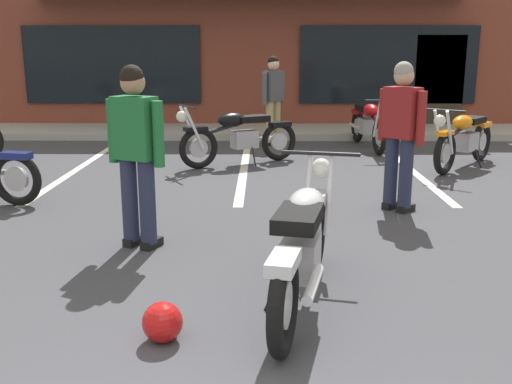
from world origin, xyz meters
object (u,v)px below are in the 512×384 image
Objects in this scene: helmet_on_pavement at (163,322)px; person_in_shorts_foreground at (136,147)px; person_in_black_shirt at (273,95)px; person_by_back_row at (401,128)px; motorcycle_green_cafe_racer at (368,123)px; motorcycle_red_sportbike at (239,136)px; motorcycle_blue_standard at (464,138)px; motorcycle_foreground_classic at (303,243)px.

person_in_shorts_foreground is at bearing 105.73° from helmet_on_pavement.
person_in_black_shirt and person_by_back_row have the same top height.
motorcycle_green_cafe_racer is 6.46m from person_in_shorts_foreground.
helmet_on_pavement is (-0.83, -7.85, -0.82)m from person_in_black_shirt.
motorcycle_red_sportbike is 3.38m from person_by_back_row.
person_in_black_shirt is at bearing 167.36° from motorcycle_green_cafe_racer.
helmet_on_pavement is at bearing -123.57° from motorcycle_blue_standard.
helmet_on_pavement is at bearing -92.45° from motorcycle_red_sportbike.
motorcycle_foreground_classic is 1.96m from person_in_shorts_foreground.
person_by_back_row reaches higher than helmet_on_pavement.
motorcycle_blue_standard is 3.69m from person_in_black_shirt.
helmet_on_pavement is at bearing -148.22° from motorcycle_foreground_classic.
motorcycle_blue_standard reaches higher than helmet_on_pavement.
person_by_back_row reaches higher than motorcycle_blue_standard.
motorcycle_green_cafe_racer is (1.66, 6.89, 0.00)m from motorcycle_foreground_classic.
person_in_black_shirt reaches higher than helmet_on_pavement.
motorcycle_red_sportbike is 2.83m from motorcycle_green_cafe_racer.
person_in_shorts_foreground is at bearing -138.02° from motorcycle_blue_standard.
person_in_shorts_foreground reaches higher than motorcycle_foreground_classic.
person_by_back_row is 6.44× the size of helmet_on_pavement.
motorcycle_foreground_classic is at bearing 31.78° from helmet_on_pavement.
person_in_shorts_foreground is (-0.76, -4.05, 0.49)m from motorcycle_red_sportbike.
motorcycle_green_cafe_racer is at bearing 34.42° from motorcycle_red_sportbike.
motorcycle_blue_standard is (2.82, 5.07, 0.00)m from motorcycle_foreground_classic.
person_in_black_shirt reaches higher than motorcycle_blue_standard.
motorcycle_green_cafe_racer is at bearing -12.64° from person_in_black_shirt.
person_in_shorts_foreground reaches higher than helmet_on_pavement.
person_in_shorts_foreground is (-3.09, -5.65, 0.49)m from motorcycle_green_cafe_racer.
helmet_on_pavement is (-0.25, -5.86, -0.33)m from motorcycle_red_sportbike.
person_by_back_row is (1.92, -2.74, 0.49)m from motorcycle_red_sportbike.
person_by_back_row is (1.25, 2.55, 0.49)m from motorcycle_foreground_classic.
motorcycle_green_cafe_racer is at bearing 76.45° from motorcycle_foreground_classic.
person_in_shorts_foreground is (-1.34, -6.04, 0.00)m from person_in_black_shirt.
person_in_shorts_foreground reaches higher than motorcycle_green_cafe_racer.
person_in_black_shirt is 1.00× the size of person_in_shorts_foreground.
motorcycle_green_cafe_racer is 1.26× the size of person_in_black_shirt.
motorcycle_foreground_classic is 7.30m from person_in_black_shirt.
motorcycle_red_sportbike is 4.15m from person_in_shorts_foreground.
person_in_black_shirt is 6.44× the size of helmet_on_pavement.
helmet_on_pavement is at bearing -109.09° from motorcycle_green_cafe_racer.
person_by_back_row is (1.33, -4.73, 0.00)m from person_in_black_shirt.
helmet_on_pavement is (-2.17, -3.12, -0.82)m from person_by_back_row.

